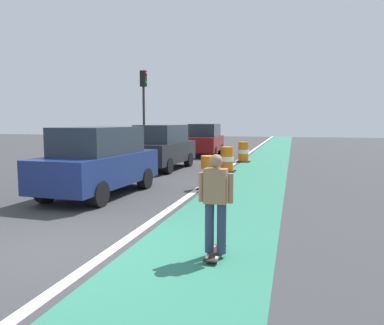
% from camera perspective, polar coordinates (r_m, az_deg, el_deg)
% --- Properties ---
extents(ground_plane, '(100.00, 100.00, 0.00)m').
position_cam_1_polar(ground_plane, '(7.18, -19.17, -12.13)').
color(ground_plane, '#38383A').
extents(bike_lane_strip, '(2.50, 80.00, 0.01)m').
position_cam_1_polar(bike_lane_strip, '(17.83, 9.96, -1.05)').
color(bike_lane_strip, '#2D755B').
rests_on(bike_lane_strip, ground).
extents(lane_divider_stripe, '(0.20, 80.00, 0.01)m').
position_cam_1_polar(lane_divider_stripe, '(18.01, 5.20, -0.91)').
color(lane_divider_stripe, silver).
rests_on(lane_divider_stripe, ground).
extents(skateboarder_on_lane, '(0.57, 0.80, 1.69)m').
position_cam_1_polar(skateboarder_on_lane, '(6.22, 3.53, -5.92)').
color(skateboarder_on_lane, black).
rests_on(skateboarder_on_lane, ground).
extents(parked_suv_nearest, '(2.09, 4.69, 2.04)m').
position_cam_1_polar(parked_suv_nearest, '(11.77, -13.60, 0.25)').
color(parked_suv_nearest, navy).
rests_on(parked_suv_nearest, ground).
extents(parked_suv_second, '(2.06, 4.67, 2.04)m').
position_cam_1_polar(parked_suv_second, '(17.72, -4.48, 2.33)').
color(parked_suv_second, black).
rests_on(parked_suv_second, ground).
extents(parked_suv_third, '(2.09, 4.69, 2.04)m').
position_cam_1_polar(parked_suv_third, '(24.67, 1.93, 3.42)').
color(parked_suv_third, maroon).
rests_on(parked_suv_third, ground).
extents(traffic_barrel_front, '(0.73, 0.73, 1.09)m').
position_cam_1_polar(traffic_barrel_front, '(12.56, 2.60, -1.54)').
color(traffic_barrel_front, orange).
rests_on(traffic_barrel_front, ground).
extents(traffic_barrel_mid, '(0.73, 0.73, 1.09)m').
position_cam_1_polar(traffic_barrel_mid, '(16.95, 5.21, 0.44)').
color(traffic_barrel_mid, orange).
rests_on(traffic_barrel_mid, ground).
extents(traffic_barrel_back, '(0.73, 0.73, 1.09)m').
position_cam_1_polar(traffic_barrel_back, '(21.08, 7.63, 1.53)').
color(traffic_barrel_back, orange).
rests_on(traffic_barrel_back, ground).
extents(traffic_light_corner, '(0.41, 0.32, 5.10)m').
position_cam_1_polar(traffic_light_corner, '(22.74, -7.17, 9.36)').
color(traffic_light_corner, '#2D2D2D').
rests_on(traffic_light_corner, ground).
extents(pedestrian_crossing, '(0.34, 0.20, 1.61)m').
position_cam_1_polar(pedestrian_crossing, '(23.20, -6.23, 2.79)').
color(pedestrian_crossing, '#33333D').
rests_on(pedestrian_crossing, ground).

